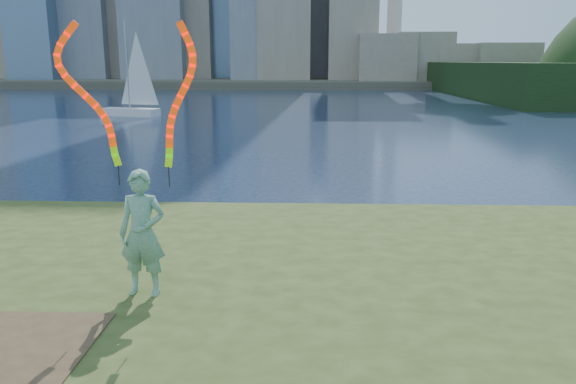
{
  "coord_description": "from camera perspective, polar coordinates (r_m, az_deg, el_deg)",
  "views": [
    {
      "loc": [
        2.01,
        -8.69,
        4.18
      ],
      "look_at": [
        1.66,
        1.0,
        1.91
      ],
      "focal_mm": 35.0,
      "sensor_mm": 36.0,
      "label": 1
    }
  ],
  "objects": [
    {
      "name": "ground",
      "position": [
        9.85,
        -10.14,
        -12.14
      ],
      "size": [
        320.0,
        320.0,
        0.0
      ],
      "primitive_type": "plane",
      "color": "#18243D",
      "rests_on": "ground"
    },
    {
      "name": "grassy_knoll",
      "position": [
        7.73,
        -13.93,
        -17.04
      ],
      "size": [
        20.0,
        18.0,
        0.8
      ],
      "color": "#344217",
      "rests_on": "ground"
    },
    {
      "name": "far_shore",
      "position": [
        103.77,
        0.99,
        11.2
      ],
      "size": [
        320.0,
        40.0,
        1.2
      ],
      "primitive_type": "cube",
      "color": "#494436",
      "rests_on": "ground"
    },
    {
      "name": "woman_with_ribbons",
      "position": [
        8.34,
        -14.65,
        -1.04
      ],
      "size": [
        2.14,
        0.5,
        4.22
      ],
      "rotation": [
        0.0,
        0.0,
        -0.07
      ],
      "color": "#106532",
      "rests_on": "grassy_knoll"
    },
    {
      "name": "sailboat",
      "position": [
        45.53,
        -15.55,
        9.02
      ],
      "size": [
        4.84,
        2.58,
        7.3
      ],
      "rotation": [
        0.0,
        0.0,
        -0.26
      ],
      "color": "white",
      "rests_on": "ground"
    }
  ]
}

